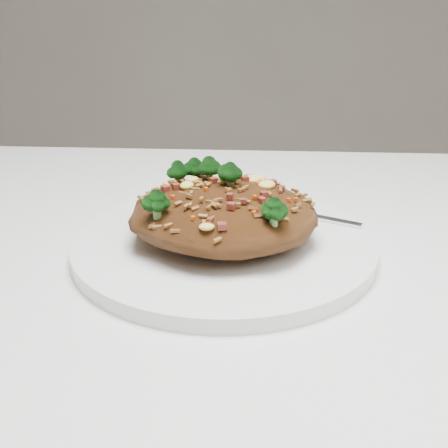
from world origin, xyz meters
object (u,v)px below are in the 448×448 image
Objects in this scene: fried_rice at (223,206)px; fork at (290,212)px; dining_table at (152,377)px; plate at (224,246)px.

fried_rice reaches higher than fork.
dining_table is 0.13m from plate.
dining_table is 0.16m from fried_rice.
plate is at bearing -31.14° from fried_rice.
fork reaches higher than plate.
fork is (0.12, 0.13, 0.11)m from dining_table.
fork is at bearing 46.72° from plate.
dining_table is 7.85× the size of fork.
fried_rice is (0.06, 0.07, 0.14)m from dining_table.
fork reaches higher than dining_table.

